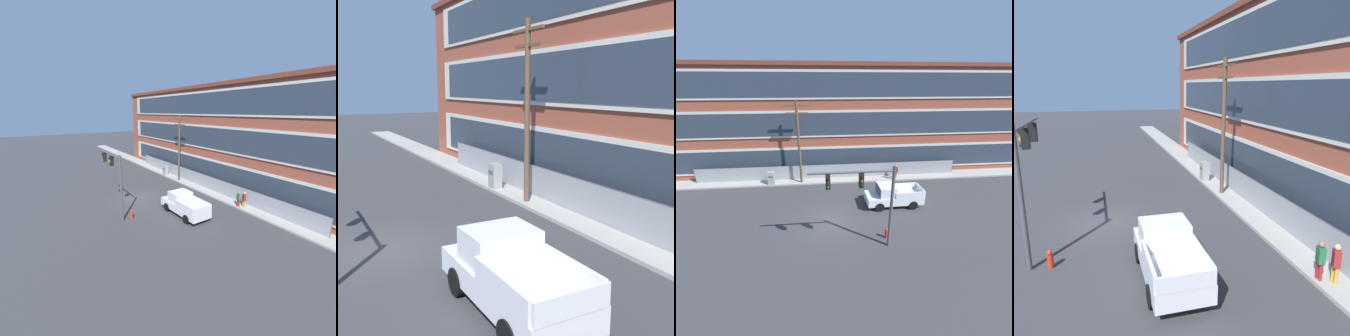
% 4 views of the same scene
% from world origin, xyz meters
% --- Properties ---
extents(ground_plane, '(160.00, 160.00, 0.00)m').
position_xyz_m(ground_plane, '(0.00, 0.00, 0.00)').
color(ground_plane, '#38383A').
extents(sidewalk_building_side, '(80.00, 2.19, 0.16)m').
position_xyz_m(sidewalk_building_side, '(0.00, 8.19, 0.08)').
color(sidewalk_building_side, '#9E9B93').
rests_on(sidewalk_building_side, ground).
extents(brick_mill_building, '(55.64, 11.46, 12.38)m').
position_xyz_m(brick_mill_building, '(6.96, 14.72, 6.20)').
color(brick_mill_building, brown).
rests_on(brick_mill_building, ground).
extents(chain_link_fence, '(29.27, 0.06, 1.75)m').
position_xyz_m(chain_link_fence, '(0.52, 8.49, 0.89)').
color(chain_link_fence, gray).
rests_on(chain_link_fence, ground).
extents(traffic_signal_mast, '(5.29, 0.43, 5.82)m').
position_xyz_m(traffic_signal_mast, '(2.33, -3.20, 4.13)').
color(traffic_signal_mast, '#4C4C51').
rests_on(traffic_signal_mast, ground).
extents(pickup_truck_white, '(5.05, 2.14, 2.02)m').
position_xyz_m(pickup_truck_white, '(5.73, 2.04, 0.95)').
color(pickup_truck_white, silver).
rests_on(pickup_truck_white, ground).
extents(utility_pole_near_corner, '(2.56, 0.26, 8.79)m').
position_xyz_m(utility_pole_near_corner, '(-2.72, 7.55, 4.88)').
color(utility_pole_near_corner, brown).
rests_on(utility_pole_near_corner, ground).
extents(electrical_cabinet, '(0.72, 0.54, 1.54)m').
position_xyz_m(electrical_cabinet, '(-5.91, 7.42, 0.77)').
color(electrical_cabinet, '#939993').
rests_on(electrical_cabinet, ground).
extents(pedestrian_near_cabinet, '(0.45, 0.35, 1.69)m').
position_xyz_m(pedestrian_near_cabinet, '(7.59, 7.34, 0.97)').
color(pedestrian_near_cabinet, maroon).
rests_on(pedestrian_near_cabinet, ground).
extents(pedestrian_by_fence, '(0.47, 0.39, 1.69)m').
position_xyz_m(pedestrian_by_fence, '(7.93, 7.74, 0.97)').
color(pedestrian_by_fence, '#B7932D').
rests_on(pedestrian_by_fence, ground).
extents(fire_hydrant, '(0.24, 0.24, 0.78)m').
position_xyz_m(fire_hydrant, '(3.95, -2.40, 0.38)').
color(fire_hydrant, red).
rests_on(fire_hydrant, ground).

